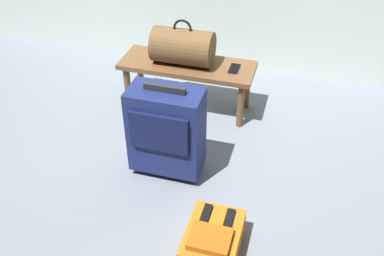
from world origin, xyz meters
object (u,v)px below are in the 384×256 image
at_px(cell_phone, 234,69).
at_px(bench, 187,70).
at_px(backpack_orange, 213,241).
at_px(suitcase_upright_navy, 166,130).
at_px(duffel_bag_brown, 183,46).

bearing_deg(cell_phone, bench, -178.38).
xyz_separation_m(bench, cell_phone, (0.35, 0.01, 0.06)).
distance_m(bench, backpack_orange, 1.42).
xyz_separation_m(suitcase_upright_navy, backpack_orange, (0.44, -0.56, -0.24)).
bearing_deg(suitcase_upright_navy, backpack_orange, -51.83).
relative_size(cell_phone, backpack_orange, 0.38).
bearing_deg(cell_phone, duffel_bag_brown, -178.52).
bearing_deg(duffel_bag_brown, suitcase_upright_navy, -80.90).
xyz_separation_m(cell_phone, suitcase_upright_navy, (-0.27, -0.75, -0.06)).
relative_size(bench, duffel_bag_brown, 2.27).
bearing_deg(duffel_bag_brown, bench, 0.00).
height_order(duffel_bag_brown, suitcase_upright_navy, duffel_bag_brown).
bearing_deg(suitcase_upright_navy, duffel_bag_brown, 99.10).
xyz_separation_m(duffel_bag_brown, backpack_orange, (0.56, -1.30, -0.43)).
bearing_deg(backpack_orange, cell_phone, 97.48).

